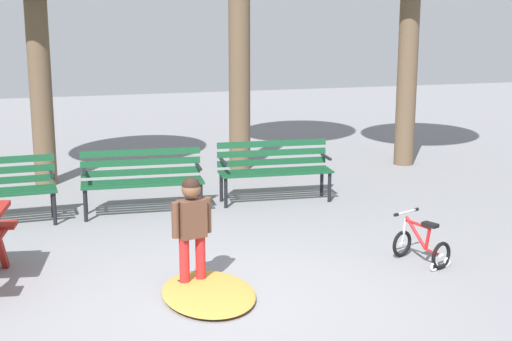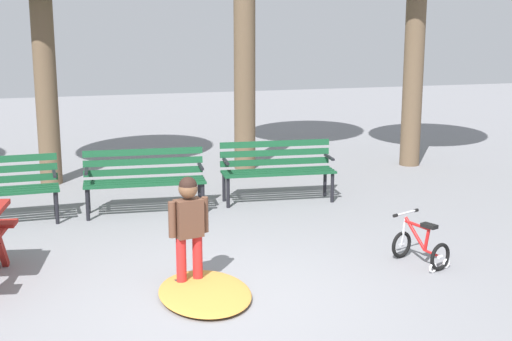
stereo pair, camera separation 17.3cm
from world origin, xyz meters
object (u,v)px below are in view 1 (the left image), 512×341
park_bench_right (274,166)px  child_standing (192,223)px  park_bench_left (142,176)px  kids_bicycle (422,245)px

park_bench_right → child_standing: 3.46m
park_bench_left → park_bench_right: same height
park_bench_left → park_bench_right: (1.90, 0.12, 0.00)m
child_standing → park_bench_right: bearing=58.0°
park_bench_right → park_bench_left: bearing=-176.5°
park_bench_right → child_standing: bearing=-122.0°
park_bench_right → kids_bicycle: bearing=-77.5°
park_bench_right → child_standing: child_standing is taller
park_bench_left → park_bench_right: bearing=3.5°
park_bench_right → kids_bicycle: (0.66, -2.99, -0.31)m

